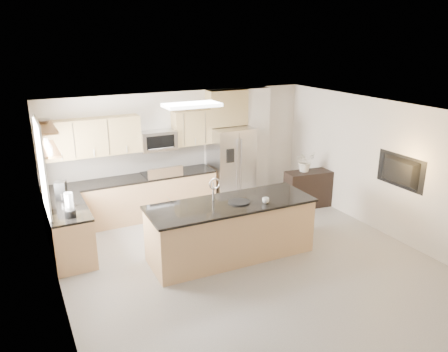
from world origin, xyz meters
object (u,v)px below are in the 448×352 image
refrigerator (231,166)px  coffee_maker (61,191)px  cup (266,200)px  flower_vase (305,156)px  microwave (158,140)px  credenza (308,189)px  bowl (43,121)px  kettle (69,200)px  platter (239,202)px  island (231,229)px  blender (70,207)px  range (162,194)px  television (397,172)px

refrigerator → coffee_maker: 3.81m
cup → flower_vase: 2.64m
microwave → cup: size_ratio=6.30×
credenza → bowl: bearing=-176.6°
refrigerator → kettle: (-3.68, -0.99, 0.14)m
platter → bowl: bearing=149.0°
island → kettle: island is taller
blender → bowl: 1.55m
credenza → bowl: size_ratio=3.10×
cup → platter: bearing=150.5°
cup → kettle: bearing=152.2°
microwave → credenza: microwave is taller
coffee_maker → bowl: size_ratio=1.03×
microwave → island: bearing=-79.5°
flower_vase → bowl: bearing=177.0°
range → refrigerator: 1.71m
island → television: (3.05, -0.78, 0.85)m
kettle → bowl: bearing=123.3°
blender → microwave: bearing=38.9°
flower_vase → platter: bearing=-149.9°
coffee_maker → bowl: bearing=-167.6°
platter → kettle: bearing=152.4°
refrigerator → microwave: bearing=174.1°
refrigerator → television: (1.85, -3.07, 0.46)m
range → microwave: (0.00, 0.12, 1.16)m
microwave → coffee_maker: (-2.09, -0.79, -0.55)m
microwave → island: (0.46, -2.47, -1.13)m
cup → coffee_maker: coffee_maker is taller
cup → island: bearing=151.7°
credenza → flower_vase: (-0.07, 0.07, 0.77)m
credenza → blender: blender is taller
credenza → blender: bearing=-167.3°
blender → bowl: (-0.18, 0.85, 1.28)m
coffee_maker → bowl: (-0.16, -0.03, 1.30)m
microwave → coffee_maker: 2.30m
bowl → television: (5.76, -2.42, -1.03)m
bowl → flower_vase: (5.29, -0.28, -1.20)m
platter → microwave: bearing=103.1°
refrigerator → range: bearing=178.4°
cup → coffee_maker: size_ratio=0.35×
refrigerator → television: bearing=-59.0°
range → bowl: (-2.25, -0.70, 1.91)m
microwave → television: microwave is taller
flower_vase → microwave: bearing=160.1°
cup → blender: 3.24m
island → coffee_maker: (-2.55, 1.68, 0.58)m
blender → refrigerator: bearing=21.9°
bowl → flower_vase: 5.43m
microwave → island: 2.75m
credenza → kettle: size_ratio=4.08×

